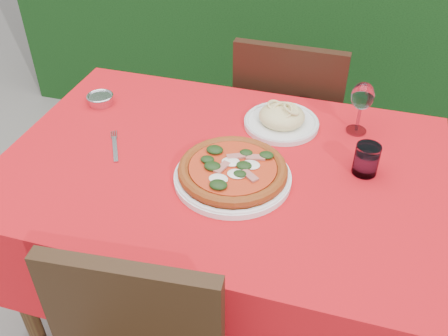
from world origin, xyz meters
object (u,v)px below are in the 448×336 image
(water_glass, at_px, (366,161))
(fork, at_px, (115,149))
(pasta_plate, at_px, (282,119))
(chair_far, at_px, (288,126))
(pizza_plate, at_px, (233,172))
(wine_glass, at_px, (362,98))
(steel_ramekin, at_px, (101,100))

(water_glass, relative_size, fork, 0.51)
(pasta_plate, height_order, water_glass, water_glass)
(chair_far, height_order, fork, chair_far)
(pizza_plate, distance_m, pasta_plate, 0.31)
(chair_far, bearing_deg, pasta_plate, 95.03)
(pizza_plate, distance_m, wine_glass, 0.46)
(water_glass, relative_size, wine_glass, 0.53)
(pasta_plate, distance_m, fork, 0.52)
(pasta_plate, relative_size, wine_glass, 1.40)
(fork, bearing_deg, water_glass, -20.97)
(pizza_plate, height_order, wine_glass, wine_glass)
(water_glass, xyz_separation_m, steel_ramekin, (-0.88, 0.13, -0.02))
(wine_glass, xyz_separation_m, steel_ramekin, (-0.84, -0.08, -0.10))
(pasta_plate, bearing_deg, water_glass, -32.37)
(wine_glass, relative_size, steel_ramekin, 2.05)
(pizza_plate, height_order, steel_ramekin, pizza_plate)
(chair_far, height_order, steel_ramekin, chair_far)
(pizza_plate, xyz_separation_m, pasta_plate, (0.07, 0.31, -0.00))
(pizza_plate, xyz_separation_m, wine_glass, (0.30, 0.34, 0.09))
(pasta_plate, bearing_deg, chair_far, 94.27)
(pizza_plate, bearing_deg, chair_far, 86.13)
(water_glass, height_order, fork, water_glass)
(wine_glass, distance_m, fork, 0.75)
(steel_ramekin, bearing_deg, water_glass, -8.21)
(chair_far, xyz_separation_m, steel_ramekin, (-0.58, -0.41, 0.25))
(wine_glass, bearing_deg, chair_far, 127.55)
(pizza_plate, bearing_deg, wine_glass, 48.24)
(pizza_plate, relative_size, fork, 1.83)
(pasta_plate, relative_size, fork, 1.35)
(pizza_plate, height_order, fork, pizza_plate)
(steel_ramekin, bearing_deg, pasta_plate, 4.11)
(pizza_plate, xyz_separation_m, water_glass, (0.34, 0.14, 0.01))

